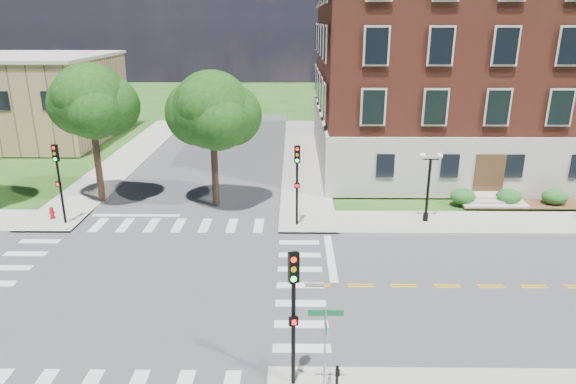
{
  "coord_description": "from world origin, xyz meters",
  "views": [
    {
      "loc": [
        6.86,
        -21.11,
        11.71
      ],
      "look_at": [
        6.59,
        4.07,
        3.2
      ],
      "focal_mm": 32.0,
      "sensor_mm": 36.0,
      "label": 1
    }
  ],
  "objects_px": {
    "twin_lamp_west": "(429,183)",
    "street_sign_pole": "(325,335)",
    "traffic_signal_se": "(293,303)",
    "traffic_signal_nw": "(58,174)",
    "push_button_post": "(337,381)",
    "fire_hydrant": "(52,213)",
    "traffic_signal_ne": "(297,175)"
  },
  "relations": [
    {
      "from": "twin_lamp_west",
      "to": "street_sign_pole",
      "type": "xyz_separation_m",
      "value": [
        -6.98,
        -15.18,
        -0.21
      ]
    },
    {
      "from": "traffic_signal_se",
      "to": "twin_lamp_west",
      "type": "height_order",
      "value": "traffic_signal_se"
    },
    {
      "from": "traffic_signal_se",
      "to": "twin_lamp_west",
      "type": "bearing_deg",
      "value": 61.51
    },
    {
      "from": "traffic_signal_se",
      "to": "traffic_signal_nw",
      "type": "distance_m",
      "value": 19.67
    },
    {
      "from": "push_button_post",
      "to": "fire_hydrant",
      "type": "xyz_separation_m",
      "value": [
        -16.16,
        15.54,
        -0.33
      ]
    },
    {
      "from": "twin_lamp_west",
      "to": "fire_hydrant",
      "type": "bearing_deg",
      "value": 179.7
    },
    {
      "from": "traffic_signal_se",
      "to": "traffic_signal_ne",
      "type": "bearing_deg",
      "value": 89.21
    },
    {
      "from": "traffic_signal_se",
      "to": "traffic_signal_ne",
      "type": "xyz_separation_m",
      "value": [
        0.19,
        14.01,
        0.0
      ]
    },
    {
      "from": "traffic_signal_nw",
      "to": "fire_hydrant",
      "type": "xyz_separation_m",
      "value": [
        -1.08,
        0.7,
        -2.72
      ]
    },
    {
      "from": "traffic_signal_ne",
      "to": "traffic_signal_nw",
      "type": "relative_size",
      "value": 1.0
    },
    {
      "from": "traffic_signal_nw",
      "to": "twin_lamp_west",
      "type": "height_order",
      "value": "traffic_signal_nw"
    },
    {
      "from": "fire_hydrant",
      "to": "push_button_post",
      "type": "bearing_deg",
      "value": -43.88
    },
    {
      "from": "twin_lamp_west",
      "to": "traffic_signal_se",
      "type": "bearing_deg",
      "value": -118.49
    },
    {
      "from": "fire_hydrant",
      "to": "twin_lamp_west",
      "type": "bearing_deg",
      "value": -0.3
    },
    {
      "from": "traffic_signal_ne",
      "to": "twin_lamp_west",
      "type": "bearing_deg",
      "value": 5.19
    },
    {
      "from": "traffic_signal_nw",
      "to": "street_sign_pole",
      "type": "height_order",
      "value": "traffic_signal_nw"
    },
    {
      "from": "twin_lamp_west",
      "to": "fire_hydrant",
      "type": "height_order",
      "value": "twin_lamp_west"
    },
    {
      "from": "traffic_signal_se",
      "to": "push_button_post",
      "type": "height_order",
      "value": "traffic_signal_se"
    },
    {
      "from": "street_sign_pole",
      "to": "fire_hydrant",
      "type": "xyz_separation_m",
      "value": [
        -15.77,
        15.3,
        -1.84
      ]
    },
    {
      "from": "traffic_signal_nw",
      "to": "twin_lamp_west",
      "type": "bearing_deg",
      "value": 1.54
    },
    {
      "from": "traffic_signal_nw",
      "to": "street_sign_pole",
      "type": "bearing_deg",
      "value": -44.83
    },
    {
      "from": "push_button_post",
      "to": "street_sign_pole",
      "type": "bearing_deg",
      "value": 148.79
    },
    {
      "from": "traffic_signal_ne",
      "to": "street_sign_pole",
      "type": "height_order",
      "value": "traffic_signal_ne"
    },
    {
      "from": "traffic_signal_nw",
      "to": "street_sign_pole",
      "type": "xyz_separation_m",
      "value": [
        14.69,
        -14.6,
        -0.88
      ]
    },
    {
      "from": "traffic_signal_se",
      "to": "street_sign_pole",
      "type": "bearing_deg",
      "value": -25.08
    },
    {
      "from": "twin_lamp_west",
      "to": "push_button_post",
      "type": "bearing_deg",
      "value": -113.15
    },
    {
      "from": "push_button_post",
      "to": "twin_lamp_west",
      "type": "bearing_deg",
      "value": 66.85
    },
    {
      "from": "twin_lamp_west",
      "to": "push_button_post",
      "type": "height_order",
      "value": "twin_lamp_west"
    },
    {
      "from": "street_sign_pole",
      "to": "fire_hydrant",
      "type": "distance_m",
      "value": 22.05
    },
    {
      "from": "traffic_signal_se",
      "to": "street_sign_pole",
      "type": "distance_m",
      "value": 1.41
    },
    {
      "from": "traffic_signal_se",
      "to": "twin_lamp_west",
      "type": "distance_m",
      "value": 16.75
    },
    {
      "from": "traffic_signal_nw",
      "to": "fire_hydrant",
      "type": "relative_size",
      "value": 6.4
    }
  ]
}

